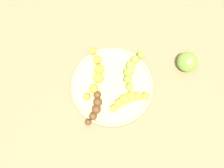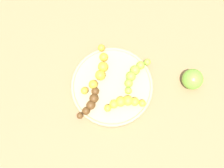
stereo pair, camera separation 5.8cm
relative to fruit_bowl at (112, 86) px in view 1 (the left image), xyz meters
name	(u,v)px [view 1 (the left image)]	position (x,y,z in m)	size (l,w,h in m)	color
ground_plane	(112,87)	(0.00, 0.00, -0.01)	(2.40, 2.40, 0.00)	#936D47
fruit_bowl	(112,86)	(0.00, 0.00, 0.00)	(0.27, 0.27, 0.02)	tan
banana_spotted	(96,74)	(0.01, 0.06, 0.02)	(0.17, 0.09, 0.03)	gold
banana_overripe	(96,106)	(-0.08, 0.02, 0.02)	(0.13, 0.06, 0.03)	#593819
banana_yellow	(129,99)	(-0.02, -0.07, 0.02)	(0.10, 0.10, 0.03)	yellow
banana_green	(131,69)	(0.07, -0.04, 0.02)	(0.14, 0.05, 0.03)	#8CAD38
apple_green	(188,62)	(0.17, -0.19, 0.02)	(0.07, 0.07, 0.07)	#72B238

